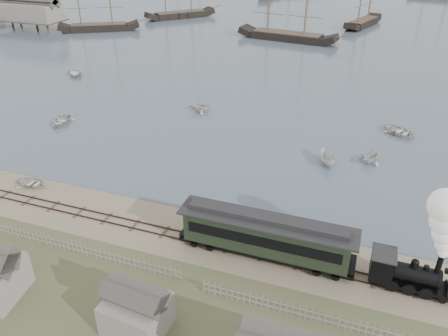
% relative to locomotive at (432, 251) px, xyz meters
% --- Properties ---
extents(ground, '(600.00, 600.00, 0.00)m').
position_rel_locomotive_xyz_m(ground, '(-20.34, 2.00, -3.92)').
color(ground, tan).
rests_on(ground, ground).
extents(rail_track, '(120.00, 1.80, 0.16)m').
position_rel_locomotive_xyz_m(rail_track, '(-20.34, 0.00, -3.88)').
color(rail_track, '#31201B').
rests_on(rail_track, ground).
extents(picket_fence_west, '(19.00, 0.10, 1.20)m').
position_rel_locomotive_xyz_m(picket_fence_west, '(-26.84, -5.00, -3.92)').
color(picket_fence_west, gray).
rests_on(picket_fence_west, ground).
extents(picket_fence_east, '(15.00, 0.10, 1.20)m').
position_rel_locomotive_xyz_m(picket_fence_east, '(-7.84, -5.50, -3.92)').
color(picket_fence_east, gray).
rests_on(picket_fence_east, ground).
extents(shed_mid, '(4.00, 3.50, 3.60)m').
position_rel_locomotive_xyz_m(shed_mid, '(-18.34, -10.00, -3.92)').
color(shed_mid, gray).
rests_on(shed_mid, ground).
extents(locomotive, '(6.79, 2.54, 8.47)m').
position_rel_locomotive_xyz_m(locomotive, '(0.00, 0.00, 0.00)').
color(locomotive, black).
rests_on(locomotive, ground).
extents(passenger_coach, '(14.45, 2.79, 3.51)m').
position_rel_locomotive_xyz_m(passenger_coach, '(-12.09, 0.00, -1.71)').
color(passenger_coach, black).
rests_on(passenger_coach, ground).
extents(beached_dinghy, '(2.44, 3.41, 0.71)m').
position_rel_locomotive_xyz_m(beached_dinghy, '(-37.90, 2.41, -3.57)').
color(beached_dinghy, silver).
rests_on(beached_dinghy, ground).
extents(rowboat_0, '(4.65, 3.79, 0.84)m').
position_rel_locomotive_xyz_m(rowboat_0, '(-45.26, 16.61, -3.44)').
color(rowboat_0, silver).
rests_on(rowboat_0, harbor_water).
extents(rowboat_1, '(3.68, 3.96, 1.71)m').
position_rel_locomotive_xyz_m(rowboat_1, '(-28.88, 27.16, -3.01)').
color(rowboat_1, silver).
rests_on(rowboat_1, harbor_water).
extents(rowboat_2, '(3.69, 2.48, 1.33)m').
position_rel_locomotive_xyz_m(rowboat_2, '(-9.53, 17.54, -3.20)').
color(rowboat_2, silver).
rests_on(rowboat_2, harbor_water).
extents(rowboat_3, '(5.17, 5.36, 0.91)m').
position_rel_locomotive_xyz_m(rowboat_3, '(-1.64, 28.48, -3.41)').
color(rowboat_3, silver).
rests_on(rowboat_3, harbor_water).
extents(rowboat_4, '(3.81, 3.67, 1.55)m').
position_rel_locomotive_xyz_m(rowboat_4, '(-4.82, 19.53, -3.09)').
color(rowboat_4, silver).
rests_on(rowboat_4, harbor_water).
extents(rowboat_6, '(4.98, 5.24, 0.88)m').
position_rel_locomotive_xyz_m(rowboat_6, '(-56.60, 35.26, -3.42)').
color(rowboat_6, silver).
rests_on(rowboat_6, harbor_water).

